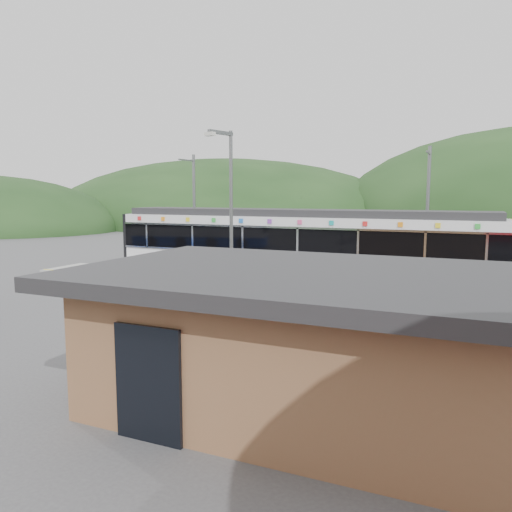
% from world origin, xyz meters
% --- Properties ---
extents(ground, '(120.00, 120.00, 0.00)m').
position_xyz_m(ground, '(0.00, 0.00, 0.00)').
color(ground, '#4C4C4F').
rests_on(ground, ground).
extents(hills, '(146.00, 149.00, 26.00)m').
position_xyz_m(hills, '(6.19, 5.29, 0.00)').
color(hills, '#1E3D19').
rests_on(hills, ground).
extents(platform, '(26.00, 3.20, 0.30)m').
position_xyz_m(platform, '(0.00, 3.30, 0.15)').
color(platform, '#9E9E99').
rests_on(platform, ground).
extents(yellow_line, '(26.00, 0.10, 0.01)m').
position_xyz_m(yellow_line, '(0.00, 2.00, 0.30)').
color(yellow_line, yellow).
rests_on(yellow_line, platform).
extents(train, '(20.44, 3.01, 3.74)m').
position_xyz_m(train, '(0.83, 6.00, 2.06)').
color(train, black).
rests_on(train, ground).
extents(catenary_mast_west, '(0.18, 1.80, 7.00)m').
position_xyz_m(catenary_mast_west, '(-7.00, 8.56, 3.65)').
color(catenary_mast_west, slate).
rests_on(catenary_mast_west, ground).
extents(catenary_mast_east, '(0.18, 1.80, 7.00)m').
position_xyz_m(catenary_mast_east, '(7.00, 8.56, 3.65)').
color(catenary_mast_east, slate).
rests_on(catenary_mast_east, ground).
extents(station_shelter, '(9.20, 6.20, 3.00)m').
position_xyz_m(station_shelter, '(6.00, -9.01, 1.55)').
color(station_shelter, brown).
rests_on(station_shelter, ground).
extents(lamp_post, '(0.41, 1.20, 6.68)m').
position_xyz_m(lamp_post, '(1.58, -3.43, 3.97)').
color(lamp_post, slate).
rests_on(lamp_post, ground).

